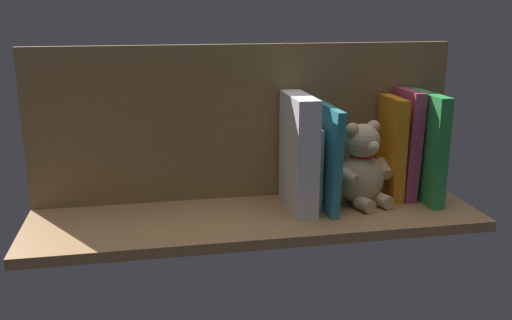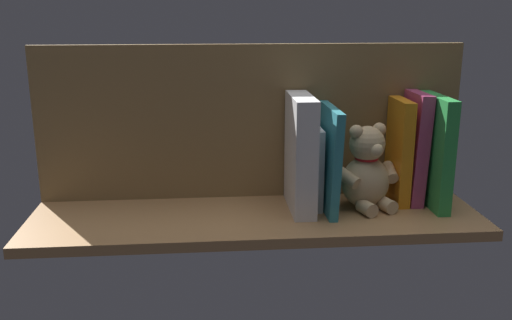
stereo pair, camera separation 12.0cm
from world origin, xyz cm
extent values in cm
cube|color=#A87A4C|center=(0.00, 0.00, -1.10)|extent=(97.32, 28.93, 2.20)
cube|color=olive|center=(0.00, -12.21, 17.75)|extent=(97.32, 1.50, 35.50)
cube|color=green|center=(-40.00, -2.60, 12.44)|extent=(2.86, 16.92, 24.88)
cube|color=#B23F72|center=(-36.45, -5.29, 12.59)|extent=(3.72, 11.54, 25.25)
cube|color=orange|center=(-32.98, -5.29, 11.85)|extent=(2.69, 11.55, 23.70)
ellipsoid|color=#D1B284|center=(-24.67, -2.39, 5.75)|extent=(13.45, 12.73, 11.50)
sphere|color=#D1B284|center=(-24.67, -2.39, 14.46)|extent=(7.91, 7.91, 7.91)
sphere|color=#D1B284|center=(-27.49, -3.33, 17.43)|extent=(3.05, 3.05, 3.05)
sphere|color=#D1B284|center=(-21.86, -1.45, 17.43)|extent=(3.05, 3.05, 3.05)
sphere|color=beige|center=(-25.74, 0.80, 13.87)|extent=(3.05, 3.05, 3.05)
cylinder|color=#D1B284|center=(-30.31, -2.75, 7.76)|extent=(2.85, 5.72, 4.25)
cylinder|color=#D1B284|center=(-19.95, 0.70, 7.76)|extent=(5.62, 6.10, 4.25)
cylinder|color=#D1B284|center=(-28.67, 1.43, 1.53)|extent=(4.26, 5.06, 3.05)
cylinder|color=#D1B284|center=(-23.76, 3.06, 1.53)|extent=(4.26, 5.06, 3.05)
torus|color=red|center=(-24.67, -2.39, 11.32)|extent=(6.64, 6.64, 0.90)
cube|color=teal|center=(-16.09, -2.06, 11.42)|extent=(2.65, 18.01, 22.89)
cube|color=silver|center=(-13.76, -4.70, 9.08)|extent=(1.46, 12.73, 18.16)
cube|color=white|center=(-9.98, -2.41, 12.64)|extent=(4.78, 17.10, 25.29)
camera|label=1|loc=(22.01, 113.92, 43.87)|focal=39.79mm
camera|label=2|loc=(10.12, 115.58, 43.87)|focal=39.79mm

